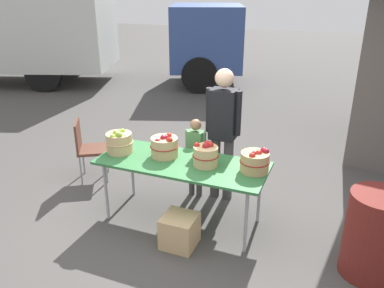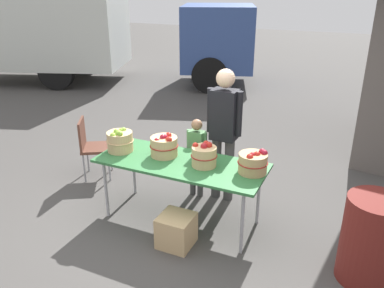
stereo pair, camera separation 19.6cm
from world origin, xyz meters
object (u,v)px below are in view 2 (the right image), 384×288
object	(u,v)px
apple_basket_red_2	(253,162)
folding_chair	(91,143)
apple_basket_green_0	(120,141)
apple_basket_red_0	(164,146)
produce_crate	(176,230)
vendor_adult	(224,126)
market_table	(181,165)
apple_basket_red_1	(204,155)
child_customer	(197,152)
box_truck	(84,26)
trash_barrel	(371,240)

from	to	relation	value
apple_basket_red_2	folding_chair	distance (m)	2.49
apple_basket_green_0	apple_basket_red_0	size ratio (longest dim) A/B	0.98
produce_crate	apple_basket_green_0	bearing A→B (deg)	155.50
vendor_adult	market_table	bearing A→B (deg)	70.20
folding_chair	produce_crate	xyz separation A→B (m)	(1.80, -0.93, -0.33)
apple_basket_red_1	apple_basket_red_2	xyz separation A→B (m)	(0.53, 0.06, -0.01)
vendor_adult	child_customer	bearing A→B (deg)	15.01
market_table	vendor_adult	xyz separation A→B (m)	(0.25, 0.68, 0.28)
apple_basket_red_2	box_truck	distance (m)	8.05
child_customer	trash_barrel	bearing A→B (deg)	162.58
apple_basket_red_1	folding_chair	distance (m)	1.99
market_table	apple_basket_green_0	size ratio (longest dim) A/B	5.92
vendor_adult	apple_basket_red_1	bearing A→B (deg)	92.35
apple_basket_red_2	folding_chair	xyz separation A→B (m)	(-2.43, 0.39, -0.36)
child_customer	produce_crate	world-z (taller)	child_customer
apple_basket_red_1	vendor_adult	xyz separation A→B (m)	(-0.02, 0.66, 0.12)
vendor_adult	produce_crate	xyz separation A→B (m)	(-0.09, -1.13, -0.82)
box_truck	produce_crate	bearing A→B (deg)	-64.91
market_table	folding_chair	world-z (taller)	folding_chair
vendor_adult	folding_chair	distance (m)	1.96
apple_basket_red_1	apple_basket_green_0	bearing A→B (deg)	-177.83
apple_basket_red_0	folding_chair	distance (m)	1.49
folding_chair	trash_barrel	world-z (taller)	folding_chair
trash_barrel	apple_basket_red_0	bearing A→B (deg)	173.82
apple_basket_red_1	produce_crate	world-z (taller)	apple_basket_red_1
apple_basket_red_1	apple_basket_red_0	bearing A→B (deg)	174.08
market_table	apple_basket_red_1	xyz separation A→B (m)	(0.27, 0.02, 0.16)
trash_barrel	folding_chair	bearing A→B (deg)	169.94
apple_basket_red_1	trash_barrel	size ratio (longest dim) A/B	0.34
apple_basket_red_2	child_customer	size ratio (longest dim) A/B	0.30
box_truck	apple_basket_red_2	bearing A→B (deg)	-59.00
market_table	produce_crate	size ratio (longest dim) A/B	5.45
market_table	folding_chair	size ratio (longest dim) A/B	2.21
box_truck	folding_chair	size ratio (longest dim) A/B	9.27
apple_basket_green_0	box_truck	world-z (taller)	box_truck
apple_basket_red_1	child_customer	xyz separation A→B (m)	(-0.34, 0.58, -0.25)
apple_basket_red_0	apple_basket_red_2	bearing A→B (deg)	0.42
folding_chair	apple_basket_green_0	bearing A→B (deg)	-151.03
market_table	produce_crate	world-z (taller)	market_table
apple_basket_red_0	child_customer	bearing A→B (deg)	71.42
vendor_adult	box_truck	size ratio (longest dim) A/B	0.21
vendor_adult	produce_crate	distance (m)	1.40
child_customer	produce_crate	bearing A→B (deg)	105.37
apple_basket_green_0	produce_crate	world-z (taller)	apple_basket_green_0
market_table	produce_crate	bearing A→B (deg)	-70.17
apple_basket_red_1	trash_barrel	world-z (taller)	apple_basket_red_1
trash_barrel	produce_crate	bearing A→B (deg)	-171.36
market_table	apple_basket_green_0	bearing A→B (deg)	-178.47
apple_basket_red_0	folding_chair	world-z (taller)	apple_basket_red_0
apple_basket_green_0	apple_basket_red_2	bearing A→B (deg)	3.66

